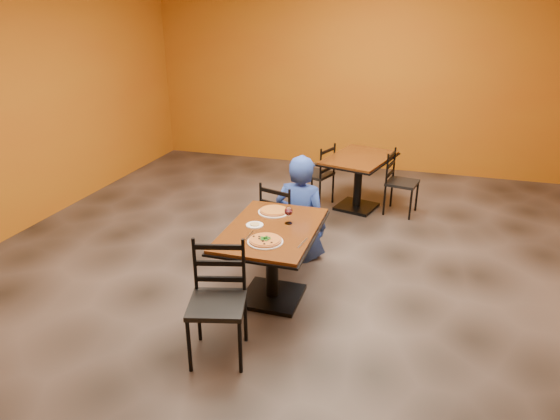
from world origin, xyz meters
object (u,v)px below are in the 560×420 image
(plate_main, at_px, (265,242))
(pizza_far, at_px, (274,210))
(chair_second_right, at_px, (402,183))
(chair_main_far, at_px, (284,220))
(side_plate, at_px, (255,225))
(chair_second_left, at_px, (316,174))
(chair_main_near, at_px, (217,305))
(pizza_main, at_px, (265,240))
(plate_far, at_px, (274,212))
(table_main, at_px, (272,247))
(diner, at_px, (301,207))
(wine_glass, at_px, (289,215))
(table_second, at_px, (359,171))

(plate_main, relative_size, pizza_far, 1.11)
(chair_second_right, bearing_deg, chair_main_far, 155.90)
(plate_main, bearing_deg, side_plate, 124.14)
(chair_main_far, xyz_separation_m, chair_second_left, (-0.03, 1.68, -0.01))
(chair_main_near, bearing_deg, pizza_main, 58.74)
(chair_second_left, relative_size, plate_far, 2.84)
(chair_main_far, distance_m, chair_second_right, 2.04)
(plate_main, bearing_deg, chair_main_far, 98.47)
(pizza_main, relative_size, pizza_far, 1.01)
(table_main, height_order, chair_main_near, chair_main_near)
(diner, height_order, side_plate, diner)
(plate_far, distance_m, wine_glass, 0.31)
(chair_second_right, bearing_deg, table_main, 168.62)
(plate_main, height_order, pizza_far, pizza_far)
(chair_second_left, height_order, plate_main, chair_second_left)
(side_plate, bearing_deg, chair_main_near, -88.93)
(table_main, bearing_deg, chair_second_left, 93.78)
(table_second, height_order, diner, diner)
(chair_main_near, height_order, pizza_far, chair_main_near)
(plate_far, bearing_deg, chair_main_far, 94.90)
(table_second, relative_size, plate_far, 4.14)
(wine_glass, bearing_deg, chair_second_right, 69.49)
(pizza_main, relative_size, plate_far, 0.92)
(chair_main_far, height_order, side_plate, chair_main_far)
(pizza_far, bearing_deg, chair_main_far, 94.90)
(table_main, relative_size, table_second, 0.96)
(table_second, height_order, chair_main_far, chair_main_far)
(wine_glass, bearing_deg, pizza_main, -100.64)
(chair_second_left, xyz_separation_m, pizza_far, (0.08, -2.19, 0.33))
(table_second, height_order, chair_second_left, chair_second_left)
(plate_main, bearing_deg, wine_glass, 79.36)
(plate_far, bearing_deg, wine_glass, -45.19)
(chair_main_far, height_order, pizza_far, chair_main_far)
(table_second, distance_m, side_plate, 2.62)
(diner, bearing_deg, plate_far, 83.15)
(pizza_main, distance_m, plate_far, 0.66)
(table_second, distance_m, wine_glass, 2.44)
(table_second, distance_m, pizza_far, 2.27)
(diner, distance_m, wine_glass, 0.86)
(chair_main_near, bearing_deg, wine_glass, 61.03)
(plate_main, bearing_deg, pizza_main, 0.00)
(chair_main_far, distance_m, chair_second_left, 1.68)
(chair_main_near, xyz_separation_m, plate_main, (0.19, 0.64, 0.28))
(table_main, relative_size, wine_glass, 6.83)
(table_second, xyz_separation_m, wine_glass, (-0.31, -2.41, 0.29))
(chair_second_right, bearing_deg, chair_second_left, 100.43)
(table_main, height_order, pizza_far, pizza_far)
(chair_main_near, bearing_deg, chair_second_right, 56.51)
(pizza_far, bearing_deg, pizza_main, -78.74)
(chair_second_left, bearing_deg, pizza_far, 21.17)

